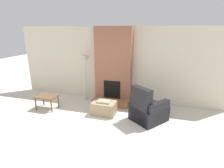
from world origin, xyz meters
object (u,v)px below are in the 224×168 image
Objects in this scene: armchair at (147,110)px; side_table at (47,98)px; ottoman at (104,108)px; floor_lamp_left at (85,62)px.

side_table is (-3.21, -0.12, 0.06)m from armchair.
side_table is at bearing -175.32° from ottoman.
armchair is at bearing -23.60° from floor_lamp_left.
ottoman is at bearing -43.88° from floor_lamp_left.
floor_lamp_left is at bearing 136.12° from ottoman.
floor_lamp_left is (-1.01, 0.97, 1.19)m from ottoman.
floor_lamp_left is at bearing 51.61° from side_table.
armchair is at bearing 2.10° from side_table.
armchair is 0.72× the size of floor_lamp_left.
ottoman is 1.07× the size of side_table.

